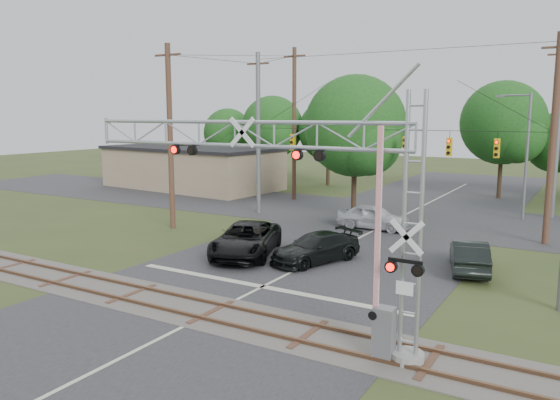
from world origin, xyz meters
The scene contains 14 objects.
ground centered at (0.00, 0.00, 0.00)m, with size 160.00×160.00×0.00m, color #33421E.
road_main centered at (0.00, 10.00, 0.01)m, with size 14.00×90.00×0.02m, color #272729.
road_cross centered at (0.00, 24.00, 0.01)m, with size 90.00×12.00×0.02m, color #272729.
railroad_track centered at (0.00, 2.00, 0.03)m, with size 90.00×3.20×0.17m.
crossing_gantry centered at (3.73, 1.64, 4.92)m, with size 12.66×1.00×7.86m.
traffic_signal_span centered at (0.91, 20.00, 5.67)m, with size 19.34×0.36×11.50m.
pickup_black centered at (-3.52, 9.49, 0.84)m, with size 2.78×6.03×1.67m, color black.
car_dark centered at (0.13, 10.19, 0.71)m, with size 1.99×4.90×1.42m, color black.
sedan_silver centered at (-0.26, 19.00, 0.78)m, with size 1.83×4.56×1.55m, color silver.
suv_dark centered at (6.95, 12.34, 0.73)m, with size 1.55×4.46×1.47m, color black.
commercial_building centered at (-22.78, 28.51, 2.03)m, with size 18.14×10.53×4.05m.
streetlight centered at (7.34, 27.01, 4.83)m, with size 2.30×0.24×8.63m.
utility_poles centered at (1.86, 22.33, 6.14)m, with size 24.60×28.49×13.46m.
treeline centered at (0.33, 33.26, 5.89)m, with size 55.77×23.95×10.02m.
Camera 1 is at (11.82, -13.11, 7.19)m, focal length 35.00 mm.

